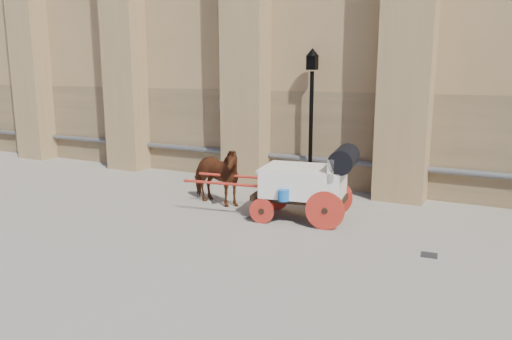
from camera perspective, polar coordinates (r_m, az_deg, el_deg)
The scene contains 6 objects.
ground at distance 13.07m, azimuth -4.86°, elevation -4.92°, with size 90.00×90.00×0.00m, color gray.
horse at distance 13.70m, azimuth -4.75°, elevation -0.61°, with size 0.88×1.94×1.64m, color #5B2D15.
carriage at distance 12.26m, azimuth 6.11°, elevation -1.16°, with size 4.41×1.79×1.88m.
street_lamp at distance 15.23m, azimuth 6.32°, elevation 6.18°, with size 0.40×0.40×4.29m.
drain_grate_near at distance 12.65m, azimuth -0.06°, elevation -5.40°, with size 0.32×0.32×0.01m, color black.
drain_grate_far at distance 10.75m, azimuth 19.18°, elevation -9.17°, with size 0.32×0.32×0.01m, color black.
Camera 1 is at (6.75, -10.57, 3.69)m, focal length 35.00 mm.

